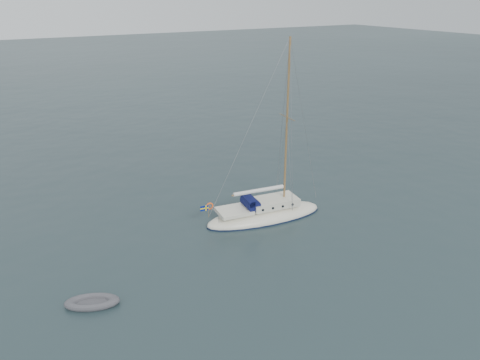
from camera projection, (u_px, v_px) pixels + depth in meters
ground at (235, 252)px, 27.51m from camera, size 300.00×300.00×0.00m
sailboat at (265, 205)px, 31.29m from camera, size 8.64×2.59×12.30m
dinghy at (92, 302)px, 22.77m from camera, size 2.66×1.20×0.38m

